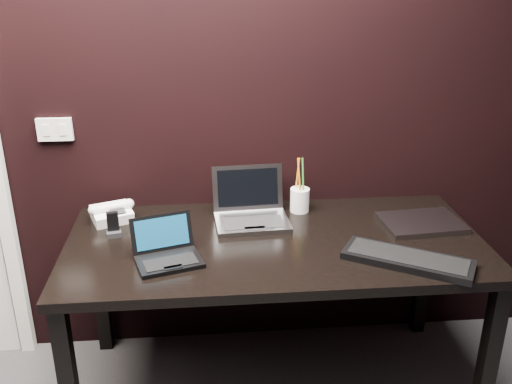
{
  "coord_description": "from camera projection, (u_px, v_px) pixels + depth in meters",
  "views": [
    {
      "loc": [
        0.03,
        -0.67,
        1.81
      ],
      "look_at": [
        0.22,
        1.35,
        0.97
      ],
      "focal_mm": 40.0,
      "sensor_mm": 36.0,
      "label": 1
    }
  ],
  "objects": [
    {
      "name": "netbook",
      "position": [
        167.0,
        253.0,
        2.16
      ],
      "size": [
        0.29,
        0.27,
        0.15
      ],
      "color": "black",
      "rests_on": "desk"
    },
    {
      "name": "ext_keyboard",
      "position": [
        408.0,
        259.0,
        2.15
      ],
      "size": [
        0.5,
        0.39,
        0.03
      ],
      "color": "black",
      "rests_on": "desk"
    },
    {
      "name": "wall_switch",
      "position": [
        55.0,
        129.0,
        2.47
      ],
      "size": [
        0.15,
        0.02,
        0.1
      ],
      "color": "silver",
      "rests_on": "wall_back"
    },
    {
      "name": "closed_laptop",
      "position": [
        421.0,
        223.0,
        2.45
      ],
      "size": [
        0.35,
        0.27,
        0.02
      ],
      "color": "gray",
      "rests_on": "desk"
    },
    {
      "name": "silver_laptop",
      "position": [
        251.0,
        212.0,
        2.48
      ],
      "size": [
        0.33,
        0.3,
        0.22
      ],
      "color": "gray",
      "rests_on": "desk"
    },
    {
      "name": "pen_cup",
      "position": [
        300.0,
        199.0,
        2.58
      ],
      "size": [
        0.1,
        0.1,
        0.25
      ],
      "color": "white",
      "rests_on": "desk"
    },
    {
      "name": "desk_phone",
      "position": [
        112.0,
        213.0,
        2.49
      ],
      "size": [
        0.21,
        0.2,
        0.1
      ],
      "color": "white",
      "rests_on": "desk"
    },
    {
      "name": "mobile_phone",
      "position": [
        113.0,
        227.0,
        2.36
      ],
      "size": [
        0.07,
        0.06,
        0.1
      ],
      "color": "black",
      "rests_on": "desk"
    },
    {
      "name": "wall_back",
      "position": [
        197.0,
        85.0,
        2.46
      ],
      "size": [
        4.0,
        0.0,
        4.0
      ],
      "primitive_type": "plane",
      "rotation": [
        1.57,
        0.0,
        0.0
      ],
      "color": "black",
      "rests_on": "ground"
    },
    {
      "name": "desk",
      "position": [
        275.0,
        256.0,
        2.36
      ],
      "size": [
        1.7,
        0.8,
        0.74
      ],
      "color": "black",
      "rests_on": "ground"
    }
  ]
}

